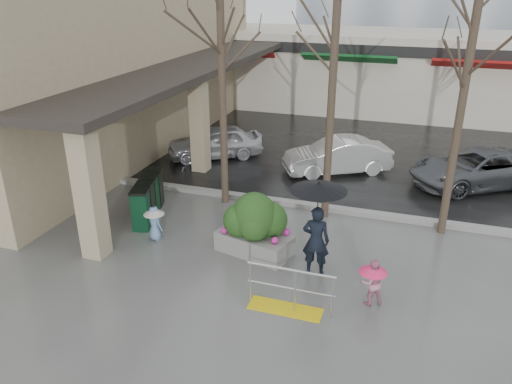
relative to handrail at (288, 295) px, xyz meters
The scene contains 20 objects.
ground 1.85m from the handrail, 138.58° to the left, with size 120.00×120.00×0.00m, color #51514F.
street_asphalt 23.24m from the handrail, 93.36° to the left, with size 120.00×36.00×0.01m, color black.
curb 5.38m from the handrail, 104.66° to the left, with size 120.00×0.30×0.15m, color gray.
near_building 14.32m from the handrail, 138.39° to the left, with size 6.00×18.00×8.00m, color tan.
canopy_slab 11.54m from the handrail, 123.81° to the left, with size 2.80×18.00×0.25m, color #2D2823.
pillar_front 5.48m from the handrail, behind, with size 0.55×0.55×3.50m, color tan.
pillar_back 9.02m from the handrail, 126.15° to the left, with size 0.55×0.55×3.50m, color tan.
storefront_row 19.25m from the handrail, 88.07° to the left, with size 34.00×6.74×4.00m.
handrail is the anchor object (origin of this frame).
tree_west 7.52m from the handrail, 124.99° to the left, with size 3.20×3.20×6.80m.
tree_midwest 6.83m from the handrail, 91.91° to the left, with size 3.20×3.20×7.00m.
tree_mideast 7.28m from the handrail, 56.81° to the left, with size 3.20×3.20×6.50m.
woman 1.94m from the handrail, 82.21° to the left, with size 1.32×1.32×2.39m.
child_pink 1.84m from the handrail, 26.18° to the left, with size 0.65×0.62×1.07m.
child_blue 4.65m from the handrail, 155.79° to the left, with size 0.56×0.56×0.98m.
planter 2.60m from the handrail, 124.64° to the left, with size 2.08×1.39×1.66m.
news_boxes 6.00m from the handrail, 148.69° to the left, with size 1.04×2.18×1.19m.
car_a 10.21m from the handrail, 121.52° to the left, with size 1.49×3.70×1.26m, color silver.
car_b 8.57m from the handrail, 93.15° to the left, with size 1.33×3.82×1.26m, color silver.
car_c 9.77m from the handrail, 64.19° to the left, with size 2.09×4.53×1.26m, color #53565A.
Camera 1 is at (3.51, -9.81, 6.55)m, focal length 35.00 mm.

